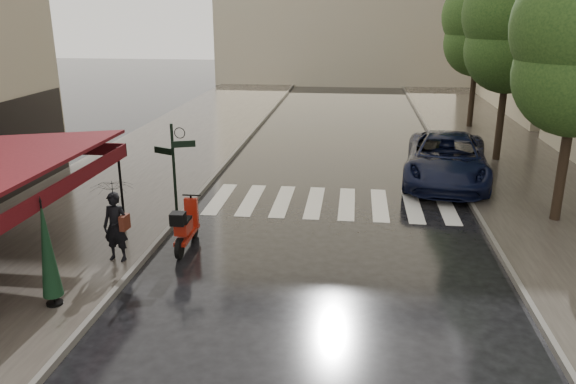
% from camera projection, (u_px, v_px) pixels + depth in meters
% --- Properties ---
extents(ground, '(120.00, 120.00, 0.00)m').
position_uv_depth(ground, '(189.00, 283.00, 12.90)').
color(ground, black).
rests_on(ground, ground).
extents(sidewalk_near, '(6.00, 60.00, 0.12)m').
position_uv_depth(sidewalk_near, '(167.00, 151.00, 24.72)').
color(sidewalk_near, '#38332D').
rests_on(sidewalk_near, ground).
extents(sidewalk_far, '(5.50, 60.00, 0.12)m').
position_uv_depth(sidewalk_far, '(514.00, 161.00, 23.05)').
color(sidewalk_far, '#38332D').
rests_on(sidewalk_far, ground).
extents(curb_near, '(0.12, 60.00, 0.16)m').
position_uv_depth(curb_near, '(235.00, 153.00, 24.37)').
color(curb_near, '#595651').
rests_on(curb_near, ground).
extents(curb_far, '(0.12, 60.00, 0.16)m').
position_uv_depth(curb_far, '(445.00, 159.00, 23.37)').
color(curb_far, '#595651').
rests_on(curb_far, ground).
extents(crosswalk, '(7.85, 3.20, 0.01)m').
position_uv_depth(crosswalk, '(331.00, 203.00, 18.23)').
color(crosswalk, silver).
rests_on(crosswalk, ground).
extents(signpost, '(1.17, 0.29, 3.10)m').
position_uv_depth(signpost, '(174.00, 169.00, 15.30)').
color(signpost, black).
rests_on(signpost, ground).
extents(tree_mid, '(3.80, 3.80, 8.34)m').
position_uv_depth(tree_mid, '(512.00, 21.00, 21.43)').
color(tree_mid, black).
rests_on(tree_mid, sidewalk_far).
extents(tree_far, '(3.80, 3.80, 8.16)m').
position_uv_depth(tree_far, '(480.00, 21.00, 28.06)').
color(tree_far, black).
rests_on(tree_far, sidewalk_far).
extents(pedestrian_with_umbrella, '(1.12, 1.14, 2.49)m').
position_uv_depth(pedestrian_with_umbrella, '(113.00, 196.00, 13.31)').
color(pedestrian_with_umbrella, black).
rests_on(pedestrian_with_umbrella, sidewalk_near).
extents(scooter, '(0.51, 1.92, 1.26)m').
position_uv_depth(scooter, '(186.00, 228.00, 14.58)').
color(scooter, black).
rests_on(scooter, ground).
extents(parked_car, '(3.64, 6.50, 1.72)m').
position_uv_depth(parked_car, '(446.00, 159.00, 20.25)').
color(parked_car, black).
rests_on(parked_car, ground).
extents(parasol_front, '(0.41, 0.41, 2.32)m').
position_uv_depth(parasol_front, '(47.00, 249.00, 11.33)').
color(parasol_front, black).
rests_on(parasol_front, sidewalk_near).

